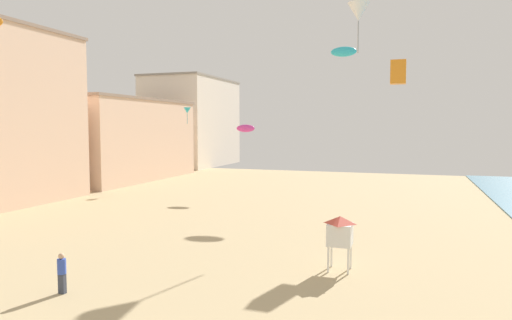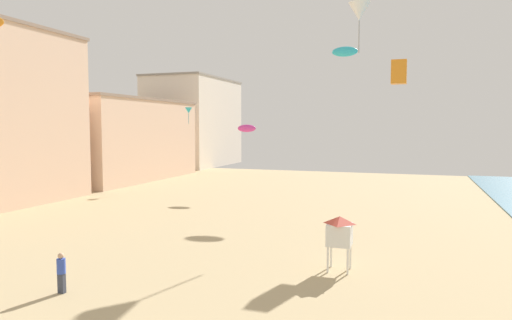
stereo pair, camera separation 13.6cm
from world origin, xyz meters
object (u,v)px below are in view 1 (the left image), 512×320
object	(u,v)px
kite_orange_box	(398,72)
kite_cyan_delta	(187,110)
kite_flyer	(62,271)
kite_white_delta	(359,12)
lifeguard_stand	(340,231)
kite_cyan_parafoil	(344,52)
kite_magenta_parafoil	(246,128)

from	to	relation	value
kite_orange_box	kite_cyan_delta	xyz separation A→B (m)	(-23.21, 15.40, -1.69)
kite_orange_box	kite_flyer	bearing A→B (deg)	-125.88
kite_white_delta	lifeguard_stand	bearing A→B (deg)	-86.22
lifeguard_stand	kite_cyan_delta	bearing A→B (deg)	107.92
kite_cyan_delta	kite_white_delta	size ratio (longest dim) A/B	0.50
kite_orange_box	kite_cyan_parafoil	world-z (taller)	kite_cyan_parafoil
kite_cyan_parafoil	kite_white_delta	world-z (taller)	kite_white_delta
lifeguard_stand	kite_magenta_parafoil	xyz separation A→B (m)	(-12.45, 21.31, 4.65)
kite_magenta_parafoil	kite_cyan_parafoil	world-z (taller)	kite_cyan_parafoil
kite_white_delta	kite_cyan_delta	bearing A→B (deg)	151.15
kite_flyer	kite_cyan_delta	bearing A→B (deg)	64.53
lifeguard_stand	kite_cyan_delta	xyz separation A→B (m)	(-21.10, 25.71, 6.65)
lifeguard_stand	kite_orange_box	distance (m)	13.42
kite_magenta_parafoil	kite_cyan_delta	size ratio (longest dim) A/B	1.03
kite_white_delta	kite_orange_box	bearing A→B (deg)	-54.49
lifeguard_stand	kite_orange_box	size ratio (longest dim) A/B	1.69
kite_flyer	kite_cyan_delta	size ratio (longest dim) A/B	0.89
kite_flyer	kite_orange_box	size ratio (longest dim) A/B	1.09
kite_magenta_parafoil	kite_white_delta	size ratio (longest dim) A/B	0.51
kite_orange_box	kite_magenta_parafoil	world-z (taller)	kite_orange_box
lifeguard_stand	kite_magenta_parafoil	distance (m)	25.12
kite_orange_box	kite_white_delta	size ratio (longest dim) A/B	0.41
kite_flyer	lifeguard_stand	bearing A→B (deg)	-11.46
kite_cyan_delta	lifeguard_stand	bearing A→B (deg)	-50.62
kite_cyan_delta	kite_cyan_parafoil	size ratio (longest dim) A/B	0.77
kite_orange_box	kite_white_delta	world-z (taller)	kite_white_delta
kite_magenta_parafoil	lifeguard_stand	bearing A→B (deg)	-59.70
kite_flyer	kite_cyan_delta	distance (m)	34.90
kite_cyan_parafoil	kite_magenta_parafoil	bearing A→B (deg)	-171.10
lifeguard_stand	kite_cyan_delta	world-z (taller)	kite_cyan_delta
kite_magenta_parafoil	kite_white_delta	xyz separation A→B (m)	(11.49, -6.70, 8.75)
kite_flyer	kite_magenta_parafoil	size ratio (longest dim) A/B	0.87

